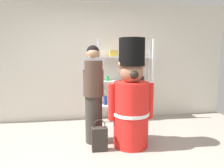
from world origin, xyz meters
TOP-DOWN VIEW (x-y plane):
  - ground_plane at (0.00, 0.00)m, footprint 6.40×6.40m
  - back_wall at (0.00, 2.20)m, footprint 6.40×0.12m
  - merchandise_shelf at (0.75, 1.98)m, footprint 1.24×0.35m
  - teddy_bear_guard at (0.54, 0.61)m, footprint 0.73×0.58m
  - person_shopper at (-0.04, 0.85)m, footprint 0.35×0.33m
  - shopping_bag at (0.02, 0.51)m, footprint 0.24×0.13m

SIDE VIEW (x-z plane):
  - ground_plane at x=0.00m, z-range 0.00..0.00m
  - shopping_bag at x=0.02m, z-range -0.06..0.44m
  - teddy_bear_guard at x=0.54m, z-range -0.11..1.60m
  - person_shopper at x=-0.04m, z-range 0.03..1.65m
  - merchandise_shelf at x=0.75m, z-range 0.01..1.81m
  - back_wall at x=0.00m, z-range 0.00..2.60m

